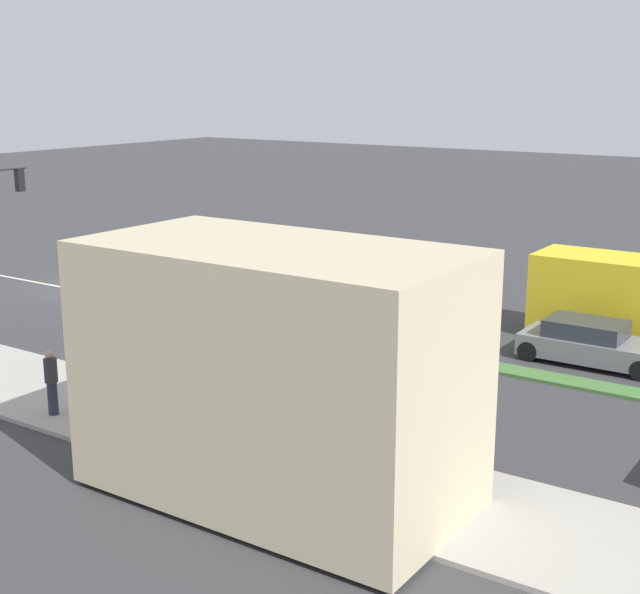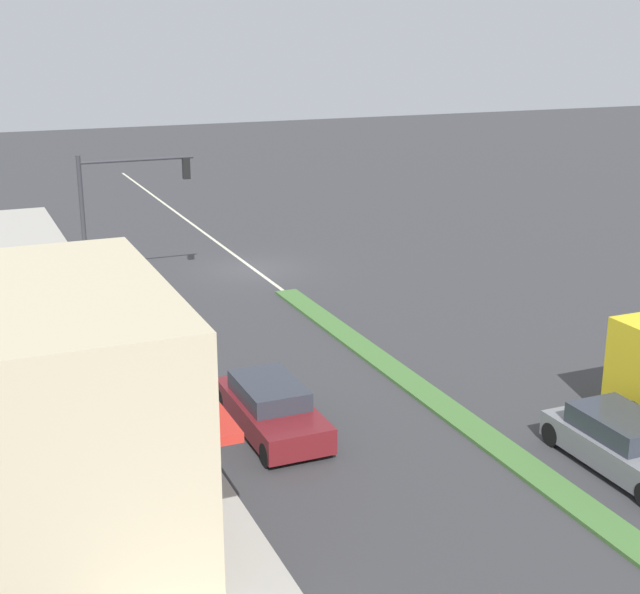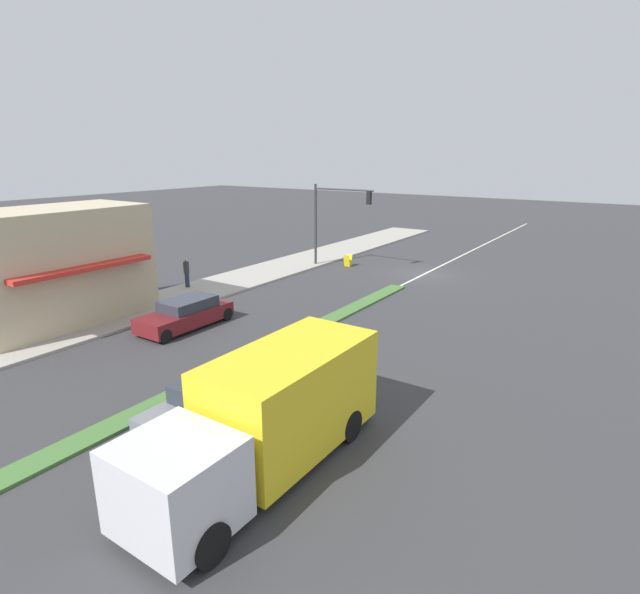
{
  "view_description": "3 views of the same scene",
  "coord_description": "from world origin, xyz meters",
  "px_view_note": "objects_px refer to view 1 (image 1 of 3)",
  "views": [
    {
      "loc": [
        24.29,
        29.2,
        8.56
      ],
      "look_at": [
        -0.07,
        12.75,
        1.36
      ],
      "focal_mm": 50.0,
      "sensor_mm": 36.0,
      "label": 1
    },
    {
      "loc": [
        12.38,
        36.65,
        10.37
      ],
      "look_at": [
        1.2,
        10.42,
        1.73
      ],
      "focal_mm": 50.0,
      "sensor_mm": 36.0,
      "label": 2
    },
    {
      "loc": [
        -12.28,
        30.64,
        7.73
      ],
      "look_at": [
        -0.42,
        13.03,
        1.61
      ],
      "focal_mm": 28.0,
      "sensor_mm": 36.0,
      "label": 3
    }
  ],
  "objects_px": {
    "delivery_truck": "(640,302)",
    "suv_grey": "(590,343)",
    "sedan_maroon": "(315,374)",
    "pedestrian": "(51,381)"
  },
  "relations": [
    {
      "from": "delivery_truck",
      "to": "suv_grey",
      "type": "height_order",
      "value": "delivery_truck"
    },
    {
      "from": "suv_grey",
      "to": "sedan_maroon",
      "type": "bearing_deg",
      "value": -36.68
    },
    {
      "from": "sedan_maroon",
      "to": "delivery_truck",
      "type": "bearing_deg",
      "value": 148.73
    },
    {
      "from": "pedestrian",
      "to": "delivery_truck",
      "type": "relative_size",
      "value": 0.23
    },
    {
      "from": "delivery_truck",
      "to": "sedan_maroon",
      "type": "relative_size",
      "value": 1.67
    },
    {
      "from": "pedestrian",
      "to": "delivery_truck",
      "type": "bearing_deg",
      "value": 144.7
    },
    {
      "from": "delivery_truck",
      "to": "pedestrian",
      "type": "bearing_deg",
      "value": -35.3
    },
    {
      "from": "pedestrian",
      "to": "suv_grey",
      "type": "xyz_separation_m",
      "value": [
        -12.38,
        10.04,
        -0.39
      ]
    },
    {
      "from": "suv_grey",
      "to": "delivery_truck",
      "type": "bearing_deg",
      "value": 165.77
    },
    {
      "from": "pedestrian",
      "to": "suv_grey",
      "type": "relative_size",
      "value": 0.41
    }
  ]
}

